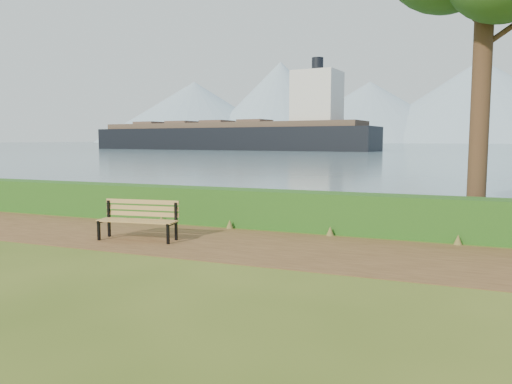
% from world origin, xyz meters
% --- Properties ---
extents(ground, '(140.00, 140.00, 0.00)m').
position_xyz_m(ground, '(0.00, 0.00, 0.00)').
color(ground, '#415418').
rests_on(ground, ground).
extents(path, '(40.00, 3.40, 0.01)m').
position_xyz_m(path, '(0.00, 0.30, 0.01)').
color(path, '#54361C').
rests_on(path, ground).
extents(hedge, '(32.00, 0.85, 1.00)m').
position_xyz_m(hedge, '(0.00, 2.60, 0.50)').
color(hedge, '#184614').
rests_on(hedge, ground).
extents(water, '(700.00, 510.00, 0.00)m').
position_xyz_m(water, '(0.00, 260.00, 0.01)').
color(water, '#415A68').
rests_on(water, ground).
extents(mountains, '(585.00, 190.00, 70.00)m').
position_xyz_m(mountains, '(-9.17, 406.05, 27.70)').
color(mountains, '#859FB2').
rests_on(mountains, ground).
extents(bench, '(1.92, 0.79, 0.93)m').
position_xyz_m(bench, '(-2.46, -0.07, 0.54)').
color(bench, black).
rests_on(bench, ground).
extents(cargo_ship, '(70.49, 19.08, 21.15)m').
position_xyz_m(cargo_ship, '(-42.39, 94.79, 3.15)').
color(cargo_ship, black).
rests_on(cargo_ship, ground).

